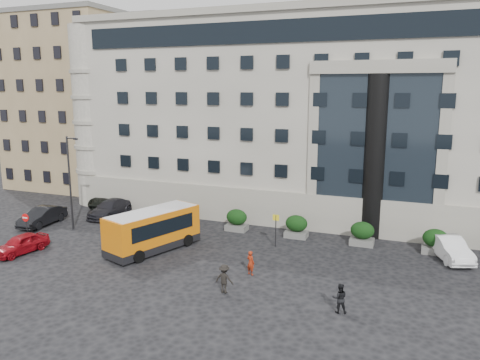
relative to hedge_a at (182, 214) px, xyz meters
The scene contains 23 objects.
ground 8.81m from the hedge_a, 62.85° to the right, with size 120.00×120.00×0.00m, color black.
civic_building 19.15m from the hedge_a, 54.85° to the left, with size 44.00×24.00×18.00m, color gray.
entrance_column 17.13m from the hedge_a, ahead, with size 1.80×1.80×13.00m, color black.
apartment_near 25.12m from the hedge_a, 148.62° to the left, with size 14.00×14.00×20.00m, color #8A7350.
apartment_far 39.27m from the hedge_a, 127.29° to the left, with size 13.00×13.00×22.00m, color brown.
hedge_a is the anchor object (origin of this frame).
hedge_b 5.20m from the hedge_a, ahead, with size 1.80×1.26×1.84m.
hedge_c 10.40m from the hedge_a, ahead, with size 1.80×1.26×1.84m.
hedge_d 15.60m from the hedge_a, ahead, with size 1.80×1.26×1.84m.
hedge_e 20.80m from the hedge_a, ahead, with size 1.80×1.26×1.84m.
street_lamp 9.89m from the hedge_a, 148.84° to the right, with size 1.16×0.18×8.00m.
bus_stop_sign 9.94m from the hedge_a, 16.42° to the right, with size 0.50×0.08×2.52m.
no_entry_sign 12.64m from the hedge_a, 135.52° to the right, with size 0.64×0.16×2.32m.
minibus 6.99m from the hedge_a, 79.86° to the right, with size 4.81×7.71×3.04m.
red_truck 16.95m from the hedge_a, 142.27° to the left, with size 2.59×5.43×2.91m.
parked_car_a 13.22m from the hedge_a, 124.55° to the right, with size 1.66×4.11×1.40m, color maroon.
parked_car_b 12.33m from the hedge_a, 157.43° to the right, with size 1.68×4.80×1.58m, color black.
parked_car_c 7.58m from the hedge_a, behind, with size 2.14×5.27×1.53m, color black.
parked_car_d 10.44m from the hedge_a, 162.29° to the left, with size 2.63×5.70×1.58m, color black.
white_taxi 21.75m from the hedge_a, ahead, with size 1.70×4.87×1.61m, color white.
pedestrian_a 12.86m from the hedge_a, 41.91° to the right, with size 0.58×0.38×1.60m, color maroon.
pedestrian_b 19.72m from the hedge_a, 36.64° to the right, with size 0.80×0.63×1.65m, color black.
pedestrian_c 14.81m from the hedge_a, 52.33° to the right, with size 1.13×0.65×1.75m, color black.
Camera 1 is at (15.27, -27.74, 11.96)m, focal length 35.00 mm.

